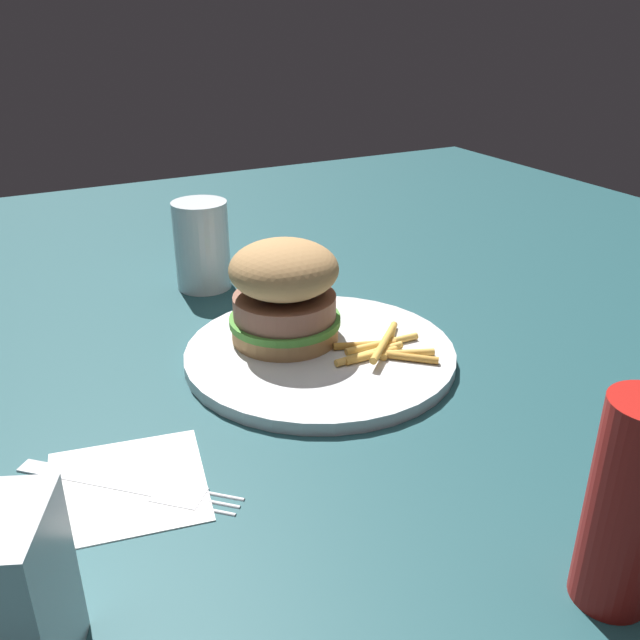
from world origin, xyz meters
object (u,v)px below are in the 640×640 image
at_px(plate, 320,354).
at_px(ketchup_bottle, 628,505).
at_px(fork, 128,482).
at_px(napkin, 127,485).
at_px(sandwich, 284,291).
at_px(fries_pile, 383,349).
at_px(drink_glass, 202,251).

distance_m(plate, ketchup_bottle, 0.34).
bearing_deg(fork, napkin, 46.78).
height_order(sandwich, ketchup_bottle, ketchup_bottle).
height_order(sandwich, fries_pile, sandwich).
bearing_deg(ketchup_bottle, fries_pile, -6.68).
height_order(napkin, fork, fork).
relative_size(napkin, fork, 0.80).
bearing_deg(drink_glass, ketchup_bottle, -174.83).
xyz_separation_m(fork, ketchup_bottle, (-0.23, -0.22, 0.06)).
bearing_deg(fork, fries_pile, -74.96).
height_order(sandwich, napkin, sandwich).
height_order(plate, fork, plate).
distance_m(sandwich, drink_glass, 0.19).
bearing_deg(plate, ketchup_bottle, -177.60).
distance_m(fries_pile, ketchup_bottle, 0.30).
distance_m(plate, sandwich, 0.07).
height_order(plate, ketchup_bottle, ketchup_bottle).
relative_size(drink_glass, ketchup_bottle, 0.79).
height_order(fries_pile, drink_glass, drink_glass).
bearing_deg(plate, sandwich, 28.16).
height_order(sandwich, fork, sandwich).
relative_size(plate, fork, 1.88).
distance_m(napkin, ketchup_bottle, 0.33).
relative_size(sandwich, fries_pile, 1.11).
distance_m(fries_pile, napkin, 0.27).
relative_size(sandwich, napkin, 0.99).
relative_size(sandwich, ketchup_bottle, 0.83).
xyz_separation_m(napkin, fork, (-0.00, -0.00, 0.00)).
distance_m(drink_glass, ketchup_bottle, 0.56).
relative_size(plate, fries_pile, 2.64).
xyz_separation_m(plate, ketchup_bottle, (-0.33, -0.01, 0.06)).
distance_m(fries_pile, drink_glass, 0.28).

